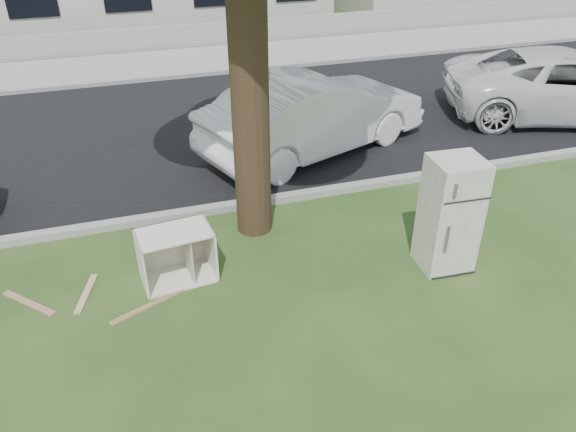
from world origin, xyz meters
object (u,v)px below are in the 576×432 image
object	(u,v)px
fridge	(450,215)
car_right	(567,84)
cabinet	(176,256)
car_center	(314,114)

from	to	relation	value
fridge	car_right	xyz separation A→B (m)	(5.51, 4.17, -0.09)
car_right	cabinet	bearing A→B (deg)	129.57
fridge	cabinet	distance (m)	3.73
cabinet	car_center	distance (m)	4.62
car_center	fridge	bearing A→B (deg)	165.83
car_right	fridge	bearing A→B (deg)	146.37
fridge	car_center	size ratio (longest dim) A/B	0.35
car_right	car_center	bearing A→B (deg)	109.60
car_center	car_right	world-z (taller)	car_center
cabinet	car_right	xyz separation A→B (m)	(9.12, 3.39, 0.35)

